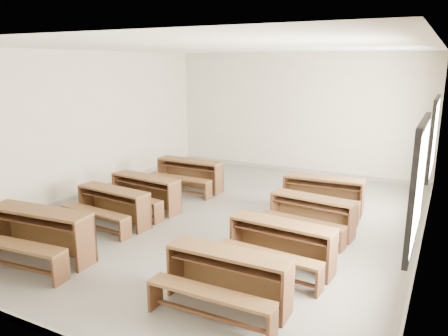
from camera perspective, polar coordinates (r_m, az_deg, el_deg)
The scene contains 9 objects.
room at distance 8.01m, azimuth 0.57°, elevation 7.90°, with size 8.50×8.50×3.20m.
desk_set_0 at distance 7.25m, azimuth -23.17°, elevation -7.59°, with size 1.82×1.06×0.78m.
desk_set_1 at distance 8.34m, azimuth -14.42°, elevation -4.60°, with size 1.57×0.90×0.68m.
desk_set_2 at distance 9.03m, azimuth -10.39°, elevation -2.92°, with size 1.62×0.95×0.70m.
desk_set_3 at distance 10.28m, azimuth -4.61°, elevation -0.62°, with size 1.60×0.84×0.72m.
desk_set_4 at distance 5.49m, azimuth 0.34°, elevation -13.85°, with size 1.58×0.83×0.71m.
desk_set_5 at distance 6.47m, azimuth 7.38°, elevation -9.59°, with size 1.60×0.91×0.70m.
desk_set_6 at distance 7.81m, azimuth 11.32°, elevation -5.74°, with size 1.56×0.92×0.67m.
desk_set_7 at distance 8.98m, azimuth 12.73°, elevation -3.09°, with size 1.62×0.90×0.71m.
Camera 1 is at (3.71, -7.10, 2.94)m, focal length 35.00 mm.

